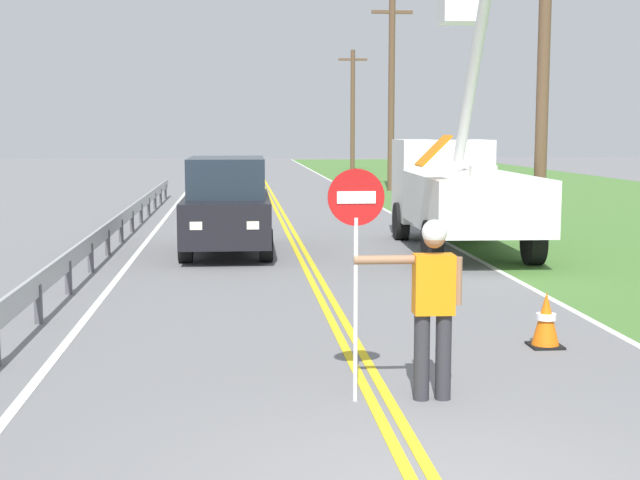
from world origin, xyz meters
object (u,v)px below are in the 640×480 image
at_px(flagger_worker, 432,297).
at_px(stop_sign_paddle, 356,232).
at_px(utility_bucket_truck, 458,186).
at_px(utility_pole_mid, 391,91).
at_px(utility_pole_near, 543,69).
at_px(utility_pole_far, 353,109).
at_px(traffic_cone_lead, 546,320).
at_px(oncoming_suv_nearest, 227,205).

xyz_separation_m(flagger_worker, stop_sign_paddle, (-0.77, 0.02, 0.66)).
height_order(utility_bucket_truck, utility_pole_mid, utility_pole_mid).
relative_size(utility_pole_near, utility_pole_far, 1.01).
bearing_deg(traffic_cone_lead, flagger_worker, -133.20).
distance_m(utility_pole_mid, traffic_cone_lead, 29.08).
bearing_deg(utility_pole_far, utility_bucket_truck, -93.69).
height_order(utility_pole_near, traffic_cone_lead, utility_pole_near).
xyz_separation_m(flagger_worker, utility_pole_far, (5.43, 47.77, 2.96)).
distance_m(flagger_worker, utility_pole_mid, 31.23).
xyz_separation_m(flagger_worker, oncoming_suv_nearest, (-2.14, 11.05, 0.01)).
bearing_deg(utility_pole_near, stop_sign_paddle, -117.10).
height_order(stop_sign_paddle, utility_pole_mid, utility_pole_mid).
relative_size(oncoming_suv_nearest, utility_pole_mid, 0.55).
bearing_deg(traffic_cone_lead, utility_pole_mid, 84.00).
relative_size(flagger_worker, traffic_cone_lead, 2.61).
bearing_deg(flagger_worker, utility_pole_mid, 80.90).
height_order(utility_pole_near, utility_pole_mid, utility_pole_mid).
bearing_deg(utility_pole_mid, flagger_worker, -99.10).
height_order(stop_sign_paddle, utility_pole_near, utility_pole_near).
height_order(stop_sign_paddle, utility_pole_far, utility_pole_far).
relative_size(flagger_worker, utility_pole_mid, 0.22).
xyz_separation_m(utility_pole_near, utility_pole_mid, (-0.09, 19.37, 0.31)).
relative_size(oncoming_suv_nearest, traffic_cone_lead, 6.61).
height_order(flagger_worker, oncoming_suv_nearest, oncoming_suv_nearest).
height_order(stop_sign_paddle, oncoming_suv_nearest, stop_sign_paddle).
relative_size(stop_sign_paddle, utility_pole_mid, 0.28).
bearing_deg(utility_pole_far, flagger_worker, -96.49).
bearing_deg(stop_sign_paddle, utility_pole_far, 82.60).
height_order(utility_pole_far, traffic_cone_lead, utility_pole_far).
bearing_deg(utility_pole_far, oncoming_suv_nearest, -101.65).
xyz_separation_m(utility_pole_mid, utility_pole_far, (0.52, 17.10, -0.37)).
relative_size(utility_pole_mid, traffic_cone_lead, 11.97).
distance_m(stop_sign_paddle, oncoming_suv_nearest, 11.14).
bearing_deg(stop_sign_paddle, oncoming_suv_nearest, 97.09).
bearing_deg(flagger_worker, stop_sign_paddle, 178.64).
xyz_separation_m(utility_pole_near, utility_pole_far, (0.43, 36.48, -0.06)).
bearing_deg(utility_pole_near, utility_pole_mid, 90.27).
bearing_deg(utility_pole_far, utility_pole_near, -90.67).
height_order(flagger_worker, utility_pole_far, utility_pole_far).
bearing_deg(traffic_cone_lead, utility_bucket_truck, 82.78).
relative_size(stop_sign_paddle, utility_bucket_truck, 0.34).
xyz_separation_m(utility_pole_near, traffic_cone_lead, (-3.10, -9.27, -3.73)).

